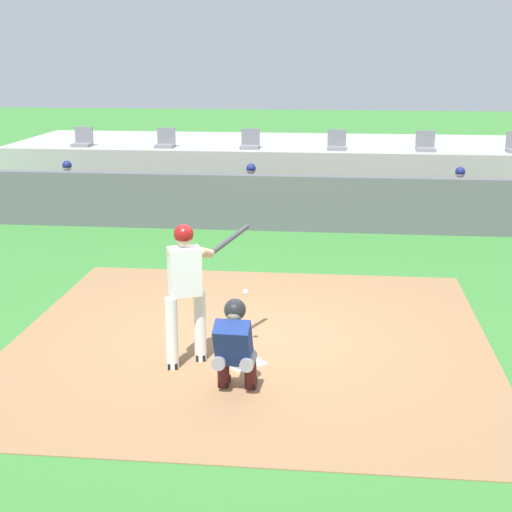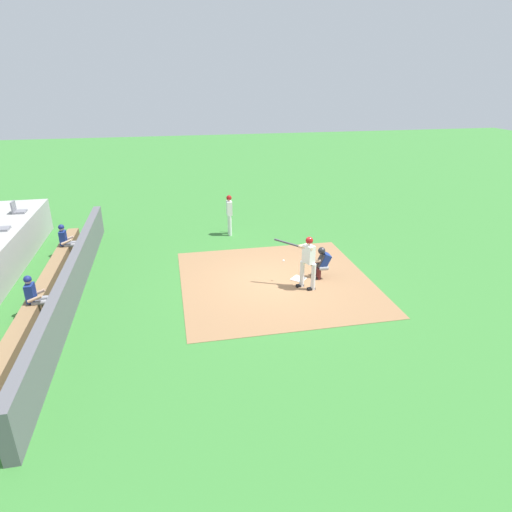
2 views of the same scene
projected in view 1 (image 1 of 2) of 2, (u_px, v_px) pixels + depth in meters
name	position (u px, v px, depth m)	size (l,w,h in m)	color
ground_plane	(250.00, 341.00, 10.21)	(80.00, 80.00, 0.00)	#387A33
dirt_infield	(250.00, 340.00, 10.21)	(6.40, 6.40, 0.01)	#936B47
home_plate	(243.00, 363.00, 9.44)	(0.44, 0.44, 0.02)	white
batter_at_plate	(187.00, 285.00, 9.19)	(0.92, 1.23, 1.80)	silver
catcher_crouched	(235.00, 342.00, 8.54)	(0.49, 1.71, 1.13)	gray
dugout_wall	(285.00, 203.00, 16.28)	(13.00, 0.30, 1.20)	#59595E
dugout_bench	(288.00, 210.00, 17.34)	(11.80, 0.44, 0.45)	olive
dugout_player_0	(67.00, 188.00, 17.61)	(0.49, 0.70, 1.30)	#939399
dugout_player_1	(250.00, 192.00, 17.16)	(0.49, 0.70, 1.30)	#939399
dugout_player_2	(459.00, 196.00, 16.68)	(0.49, 0.70, 1.30)	#939399
stands_platform	(296.00, 168.00, 20.47)	(15.00, 4.40, 1.40)	#9E9E99
stadium_seat_0	(83.00, 141.00, 19.35)	(0.46, 0.46, 0.48)	slate
stadium_seat_1	(165.00, 142.00, 19.13)	(0.46, 0.46, 0.48)	slate
stadium_seat_2	(250.00, 143.00, 18.90)	(0.46, 0.46, 0.48)	slate
stadium_seat_3	(337.00, 144.00, 18.68)	(0.46, 0.46, 0.48)	slate
stadium_seat_4	(425.00, 145.00, 18.46)	(0.46, 0.46, 0.48)	slate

